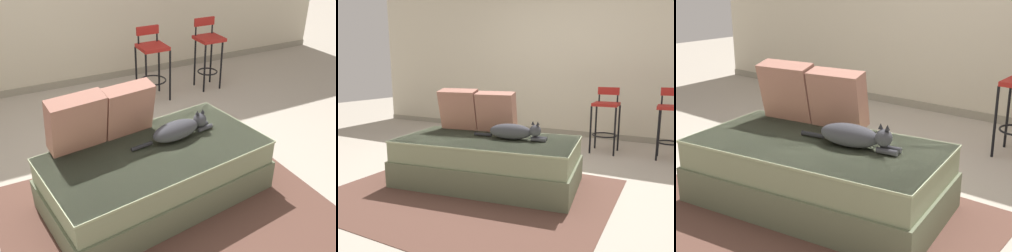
% 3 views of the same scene
% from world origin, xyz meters
% --- Properties ---
extents(ground_plane, '(16.00, 16.00, 0.00)m').
position_xyz_m(ground_plane, '(0.00, 0.00, 0.00)').
color(ground_plane, '#A89E8E').
rests_on(ground_plane, ground).
extents(wall_baseboard_trim, '(8.00, 0.02, 0.09)m').
position_xyz_m(wall_baseboard_trim, '(0.00, 2.20, 0.04)').
color(wall_baseboard_trim, gray).
rests_on(wall_baseboard_trim, ground).
extents(area_rug, '(2.43, 2.00, 0.01)m').
position_xyz_m(area_rug, '(0.00, -0.70, 0.00)').
color(area_rug, brown).
rests_on(area_rug, ground).
extents(couch, '(1.84, 1.13, 0.45)m').
position_xyz_m(couch, '(0.00, -0.40, 0.23)').
color(couch, '#636B50').
rests_on(couch, ground).
extents(throw_pillow_corner, '(0.46, 0.30, 0.45)m').
position_xyz_m(throw_pillow_corner, '(-0.52, -0.12, 0.68)').
color(throw_pillow_corner, '#936051').
rests_on(throw_pillow_corner, couch).
extents(throw_pillow_middle, '(0.44, 0.28, 0.43)m').
position_xyz_m(throw_pillow_middle, '(-0.09, -0.06, 0.67)').
color(throw_pillow_middle, '#936051').
rests_on(throw_pillow_middle, couch).
extents(cat, '(0.75, 0.23, 0.19)m').
position_xyz_m(cat, '(0.24, -0.31, 0.53)').
color(cat, '#333338').
rests_on(cat, couch).
extents(bar_stool_near_window, '(0.33, 0.33, 0.87)m').
position_xyz_m(bar_stool_near_window, '(0.77, 1.37, 0.52)').
color(bar_stool_near_window, black).
rests_on(bar_stool_near_window, ground).
extents(bar_stool_by_doorway, '(0.32, 0.32, 0.88)m').
position_xyz_m(bar_stool_by_doorway, '(1.55, 1.37, 0.54)').
color(bar_stool_by_doorway, black).
rests_on(bar_stool_by_doorway, ground).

